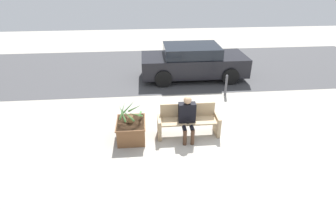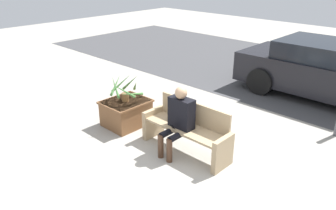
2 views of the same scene
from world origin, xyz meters
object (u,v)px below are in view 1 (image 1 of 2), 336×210
at_px(parked_car, 193,62).
at_px(bollard_post, 226,85).
at_px(planter_box, 131,130).
at_px(bench, 188,121).
at_px(person_seated, 187,116).
at_px(potted_plant, 130,114).

distance_m(parked_car, bollard_post, 2.08).
distance_m(planter_box, bollard_post, 4.18).
height_order(bench, parked_car, parked_car).
bearing_deg(planter_box, bench, 3.63).
relative_size(bench, person_seated, 1.39).
relative_size(planter_box, bollard_post, 1.13).
bearing_deg(bollard_post, parked_car, 115.81).
distance_m(person_seated, potted_plant, 1.51).
relative_size(planter_box, potted_plant, 1.36).
relative_size(person_seated, potted_plant, 1.86).
bearing_deg(bench, bollard_post, 53.72).
height_order(person_seated, parked_car, parked_car).
distance_m(person_seated, bollard_post, 3.18).
height_order(person_seated, planter_box, person_seated).
relative_size(person_seated, planter_box, 1.37).
relative_size(bench, planter_box, 1.90).
relative_size(parked_car, bollard_post, 5.43).
bearing_deg(bench, person_seated, -110.52).
distance_m(bench, person_seated, 0.32).
relative_size(person_seated, bollard_post, 1.54).
xyz_separation_m(bench, bollard_post, (1.77, 2.41, -0.01)).
height_order(bench, planter_box, bench).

